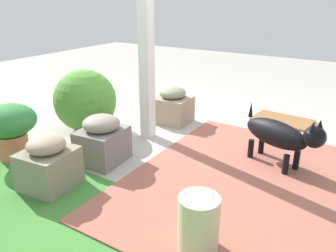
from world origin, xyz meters
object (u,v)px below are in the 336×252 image
object	(u,v)px
stone_planter_far	(49,164)
ceramic_urn	(198,225)
stone_planter_nearest	(173,106)
dog	(281,135)
terracotta_pot_broad	(10,126)
porch_pillar	(146,29)
stone_planter_mid	(102,140)
doormat	(282,120)
round_shrub	(85,101)

from	to	relation	value
stone_planter_far	ceramic_urn	size ratio (longest dim) A/B	1.18
stone_planter_nearest	dog	size ratio (longest dim) A/B	0.57
stone_planter_nearest	stone_planter_far	size ratio (longest dim) A/B	1.00
stone_planter_far	terracotta_pot_broad	world-z (taller)	terracotta_pot_broad
dog	ceramic_urn	xyz separation A→B (m)	(0.11, 1.38, -0.13)
stone_planter_nearest	stone_planter_far	world-z (taller)	same
porch_pillar	dog	bearing A→B (deg)	-178.83
porch_pillar	stone_planter_mid	size ratio (longest dim) A/B	5.05
stone_planter_nearest	terracotta_pot_broad	world-z (taller)	terracotta_pot_broad
terracotta_pot_broad	doormat	distance (m)	3.14
stone_planter_nearest	dog	distance (m)	1.54
stone_planter_far	round_shrub	bearing A→B (deg)	-58.69
stone_planter_far	ceramic_urn	bearing A→B (deg)	178.92
stone_planter_nearest	stone_planter_mid	xyz separation A→B (m)	(-0.00, 1.27, 0.01)
stone_planter_nearest	ceramic_urn	size ratio (longest dim) A/B	1.18
stone_planter_mid	terracotta_pot_broad	xyz separation A→B (m)	(0.79, 0.41, 0.11)
round_shrub	terracotta_pot_broad	bearing A→B (deg)	85.65
stone_planter_mid	terracotta_pot_broad	bearing A→B (deg)	27.22
round_shrub	doormat	xyz separation A→B (m)	(-1.89, -1.51, -0.34)
stone_planter_far	round_shrub	distance (m)	1.30
round_shrub	ceramic_urn	distance (m)	2.35
stone_planter_far	terracotta_pot_broad	bearing A→B (deg)	-13.35
stone_planter_mid	stone_planter_far	bearing A→B (deg)	84.73
doormat	terracotta_pot_broad	bearing A→B (deg)	51.18
porch_pillar	doormat	distance (m)	2.08
stone_planter_far	round_shrub	size ratio (longest dim) A/B	0.63
round_shrub	dog	distance (m)	2.18
porch_pillar	dog	world-z (taller)	porch_pillar
stone_planter_nearest	stone_planter_far	distance (m)	1.86
stone_planter_nearest	round_shrub	bearing A→B (deg)	46.54
round_shrub	stone_planter_mid	bearing A→B (deg)	144.45
stone_planter_nearest	stone_planter_mid	world-z (taller)	stone_planter_mid
dog	porch_pillar	bearing A→B (deg)	1.17
stone_planter_nearest	stone_planter_mid	size ratio (longest dim) A/B	0.97
porch_pillar	round_shrub	size ratio (longest dim) A/B	3.28
doormat	ceramic_urn	bearing A→B (deg)	93.67
terracotta_pot_broad	dog	size ratio (longest dim) A/B	0.69
porch_pillar	stone_planter_mid	bearing A→B (deg)	90.10
porch_pillar	doormat	xyz separation A→B (m)	(-1.17, -1.28, -1.16)
ceramic_urn	doormat	size ratio (longest dim) A/B	0.55
terracotta_pot_broad	stone_planter_mid	bearing A→B (deg)	-152.78
stone_planter_nearest	dog	bearing A→B (deg)	160.82
terracotta_pot_broad	doormat	bearing A→B (deg)	-128.82
stone_planter_nearest	terracotta_pot_broad	xyz separation A→B (m)	(0.79, 1.68, 0.13)
porch_pillar	stone_planter_mid	world-z (taller)	porch_pillar
stone_planter_nearest	terracotta_pot_broad	bearing A→B (deg)	64.88
dog	ceramic_urn	size ratio (longest dim) A/B	2.06
stone_planter_mid	ceramic_urn	world-z (taller)	stone_planter_mid
porch_pillar	terracotta_pot_broad	distance (m)	1.63
stone_planter_nearest	porch_pillar	bearing A→B (deg)	90.24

